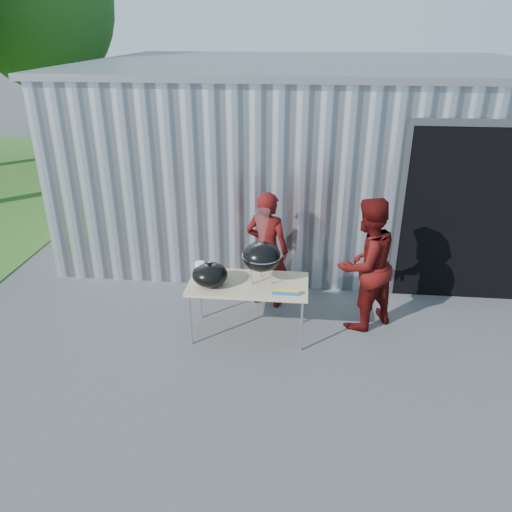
# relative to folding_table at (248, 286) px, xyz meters

# --- Properties ---
(ground) EXTENTS (80.00, 80.00, 0.00)m
(ground) POSITION_rel_folding_table_xyz_m (-0.06, -0.39, -0.71)
(ground) COLOR #444446
(building) EXTENTS (8.20, 6.20, 3.10)m
(building) POSITION_rel_folding_table_xyz_m (0.86, 4.20, 0.83)
(building) COLOR silver
(building) RESTS_ON ground
(tree_far) EXTENTS (3.92, 3.92, 6.49)m
(tree_far) POSITION_rel_folding_table_xyz_m (-6.56, 8.61, 3.52)
(tree_far) COLOR #442D19
(tree_far) RESTS_ON ground
(folding_table) EXTENTS (1.50, 0.75, 0.75)m
(folding_table) POSITION_rel_folding_table_xyz_m (0.00, 0.00, 0.00)
(folding_table) COLOR tan
(folding_table) RESTS_ON ground
(kettle_grill) EXTENTS (0.49, 0.49, 0.95)m
(kettle_grill) POSITION_rel_folding_table_xyz_m (0.16, 0.05, 0.45)
(kettle_grill) COLOR black
(kettle_grill) RESTS_ON folding_table
(grill_lid) EXTENTS (0.44, 0.44, 0.32)m
(grill_lid) POSITION_rel_folding_table_xyz_m (-0.46, -0.10, 0.18)
(grill_lid) COLOR black
(grill_lid) RESTS_ON folding_table
(paper_towels) EXTENTS (0.12, 0.12, 0.28)m
(paper_towels) POSITION_rel_folding_table_xyz_m (-0.60, -0.05, 0.18)
(paper_towels) COLOR white
(paper_towels) RESTS_ON folding_table
(white_tub) EXTENTS (0.20, 0.15, 0.10)m
(white_tub) POSITION_rel_folding_table_xyz_m (-0.55, 0.17, 0.09)
(white_tub) COLOR white
(white_tub) RESTS_ON folding_table
(foil_box) EXTENTS (0.32, 0.05, 0.06)m
(foil_box) POSITION_rel_folding_table_xyz_m (0.48, -0.25, 0.07)
(foil_box) COLOR #1A55AB
(foil_box) RESTS_ON folding_table
(person_cook) EXTENTS (0.71, 0.56, 1.69)m
(person_cook) POSITION_rel_folding_table_xyz_m (0.17, 0.82, 0.14)
(person_cook) COLOR #490A0A
(person_cook) RESTS_ON ground
(person_bystander) EXTENTS (1.10, 1.07, 1.79)m
(person_bystander) POSITION_rel_folding_table_xyz_m (1.48, 0.38, 0.18)
(person_bystander) COLOR #490A0A
(person_bystander) RESTS_ON ground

